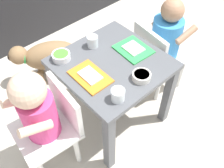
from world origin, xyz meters
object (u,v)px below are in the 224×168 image
object	(u,v)px
dog	(47,56)
cereal_bowl_left_side	(61,56)
food_tray_right	(133,49)
seated_child_left	(41,112)
seated_child_right	(165,38)
water_cup_left	(93,42)
water_cup_right	(118,95)
food_tray_left	(90,76)
dining_table	(112,75)
veggie_bowl_far	(141,76)

from	to	relation	value
dog	cereal_bowl_left_side	bearing A→B (deg)	-103.49
food_tray_right	cereal_bowl_left_side	bearing A→B (deg)	148.11
seated_child_left	cereal_bowl_left_side	world-z (taller)	seated_child_left
seated_child_left	seated_child_right	size ratio (longest dim) A/B	1.02
seated_child_right	dog	distance (m)	0.78
seated_child_right	water_cup_left	world-z (taller)	seated_child_right
dog	water_cup_right	xyz separation A→B (m)	(-0.06, -0.74, 0.29)
water_cup_right	water_cup_left	bearing A→B (deg)	66.98
water_cup_right	dog	bearing A→B (deg)	85.70
seated_child_right	water_cup_left	size ratio (longest dim) A/B	10.34
food_tray_left	dog	bearing A→B (deg)	83.78
cereal_bowl_left_side	seated_child_left	bearing A→B (deg)	-144.41
dog	food_tray_left	world-z (taller)	food_tray_left
dining_table	cereal_bowl_left_side	distance (m)	0.28
dining_table	water_cup_right	size ratio (longest dim) A/B	8.33
dog	food_tray_left	size ratio (longest dim) A/B	2.24
dining_table	seated_child_right	bearing A→B (deg)	-1.13
water_cup_left	water_cup_right	world-z (taller)	water_cup_left
water_cup_right	veggie_bowl_far	size ratio (longest dim) A/B	0.69
dog	water_cup_right	distance (m)	0.80
cereal_bowl_left_side	veggie_bowl_far	world-z (taller)	cereal_bowl_left_side
seated_child_left	food_tray_right	size ratio (longest dim) A/B	3.52
food_tray_left	dining_table	bearing A→B (deg)	2.57
food_tray_left	water_cup_left	distance (m)	0.23
dining_table	veggie_bowl_far	bearing A→B (deg)	-81.84
veggie_bowl_far	dining_table	bearing A→B (deg)	98.16
food_tray_left	veggie_bowl_far	xyz separation A→B (m)	(0.17, -0.17, 0.01)
food_tray_right	water_cup_right	size ratio (longest dim) A/B	3.06
seated_child_right	water_cup_left	xyz separation A→B (m)	(-0.41, 0.17, 0.09)
seated_child_left	water_cup_right	distance (m)	0.35
water_cup_left	seated_child_right	bearing A→B (deg)	-22.53
veggie_bowl_far	food_tray_right	bearing A→B (deg)	54.61
dining_table	seated_child_left	world-z (taller)	seated_child_left
seated_child_right	dog	xyz separation A→B (m)	(-0.50, 0.56, -0.20)
seated_child_left	dog	world-z (taller)	seated_child_left
water_cup_left	dining_table	bearing A→B (deg)	-93.20
food_tray_right	dog	bearing A→B (deg)	112.40
seated_child_right	water_cup_left	bearing A→B (deg)	157.47
seated_child_right	cereal_bowl_left_side	distance (m)	0.62
food_tray_left	veggie_bowl_far	world-z (taller)	veggie_bowl_far
dining_table	food_tray_right	bearing A→B (deg)	-2.57
seated_child_right	veggie_bowl_far	distance (m)	0.43
food_tray_left	veggie_bowl_far	distance (m)	0.24
food_tray_right	veggie_bowl_far	distance (m)	0.21
food_tray_right	dining_table	bearing A→B (deg)	177.43
seated_child_right	cereal_bowl_left_side	world-z (taller)	seated_child_right
food_tray_left	water_cup_left	bearing A→B (deg)	47.29
cereal_bowl_left_side	veggie_bowl_far	distance (m)	0.41
dining_table	food_tray_right	distance (m)	0.18
food_tray_left	water_cup_right	xyz separation A→B (m)	(0.00, -0.18, 0.02)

